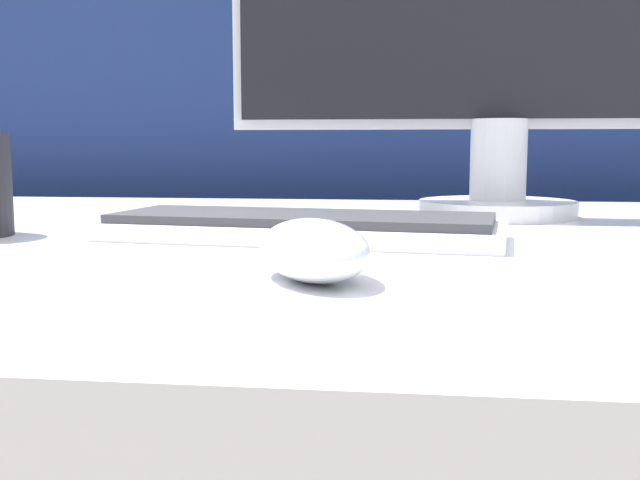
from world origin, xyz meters
The scene contains 3 objects.
partition_panel centered at (0.00, 0.60, 0.56)m, with size 5.00×0.03×1.12m.
computer_mouse_near centered at (0.06, -0.25, 0.76)m, with size 0.11×0.13×0.04m.
keyboard centered at (0.02, -0.04, 0.75)m, with size 0.38×0.18×0.02m.
Camera 1 is at (0.12, -0.72, 0.83)m, focal length 42.00 mm.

